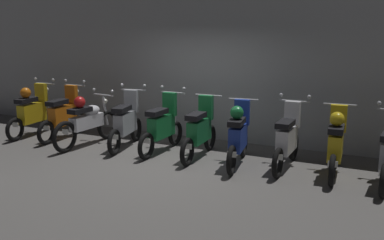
% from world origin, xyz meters
% --- Properties ---
extents(ground_plane, '(80.00, 80.00, 0.00)m').
position_xyz_m(ground_plane, '(0.00, 0.00, 0.00)').
color(ground_plane, '#565451').
extents(back_wall, '(16.00, 0.30, 3.19)m').
position_xyz_m(back_wall, '(0.00, 2.22, 1.59)').
color(back_wall, '#9EA0A3').
rests_on(back_wall, ground).
extents(motorbike_slot_0, '(0.59, 1.68, 1.29)m').
position_xyz_m(motorbike_slot_0, '(-3.80, 0.64, 0.57)').
color(motorbike_slot_0, black).
rests_on(motorbike_slot_0, ground).
extents(motorbike_slot_1, '(0.59, 1.68, 1.29)m').
position_xyz_m(motorbike_slot_1, '(-2.96, 0.72, 0.53)').
color(motorbike_slot_1, black).
rests_on(motorbike_slot_1, ground).
extents(motorbike_slot_2, '(0.59, 1.95, 1.15)m').
position_xyz_m(motorbike_slot_2, '(-2.11, 0.47, 0.53)').
color(motorbike_slot_2, black).
rests_on(motorbike_slot_2, ground).
extents(motorbike_slot_3, '(0.58, 1.67, 1.29)m').
position_xyz_m(motorbike_slot_3, '(-1.27, 0.69, 0.53)').
color(motorbike_slot_3, black).
rests_on(motorbike_slot_3, ground).
extents(motorbike_slot_4, '(0.59, 1.68, 1.29)m').
position_xyz_m(motorbike_slot_4, '(-0.42, 0.72, 0.53)').
color(motorbike_slot_4, black).
rests_on(motorbike_slot_4, ground).
extents(motorbike_slot_5, '(0.56, 1.68, 1.18)m').
position_xyz_m(motorbike_slot_5, '(0.42, 0.70, 0.52)').
color(motorbike_slot_5, black).
rests_on(motorbike_slot_5, ground).
extents(motorbike_slot_6, '(0.56, 1.67, 1.18)m').
position_xyz_m(motorbike_slot_6, '(1.26, 0.53, 0.57)').
color(motorbike_slot_6, black).
rests_on(motorbike_slot_6, ground).
extents(motorbike_slot_7, '(0.59, 1.68, 1.29)m').
position_xyz_m(motorbike_slot_7, '(2.11, 0.76, 0.53)').
color(motorbike_slot_7, black).
rests_on(motorbike_slot_7, ground).
extents(motorbike_slot_8, '(0.56, 1.68, 1.18)m').
position_xyz_m(motorbike_slot_8, '(2.96, 0.72, 0.57)').
color(motorbike_slot_8, black).
rests_on(motorbike_slot_8, ground).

